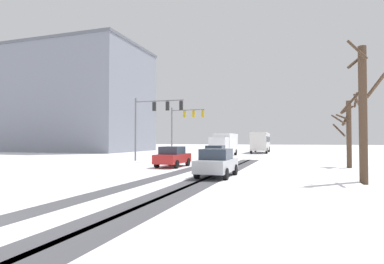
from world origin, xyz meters
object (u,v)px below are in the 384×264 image
at_px(bus_oncoming, 261,141).
at_px(bare_tree_sidewalk_mid, 348,129).
at_px(traffic_signal_far_left, 185,120).
at_px(car_silver_third, 217,163).
at_px(office_building_far_left_block, 76,100).
at_px(box_truck_delivery, 224,144).
at_px(car_dark_green_lead, 216,154).
at_px(car_red_second, 173,157).
at_px(bare_tree_sidewalk_near, 363,111).
at_px(traffic_signal_near_left, 154,114).

xyz_separation_m(bus_oncoming, bare_tree_sidewalk_mid, (9.51, -27.38, 0.96)).
bearing_deg(traffic_signal_far_left, car_silver_third, -65.66).
height_order(bare_tree_sidewalk_mid, office_building_far_left_block, office_building_far_left_block).
bearing_deg(box_truck_delivery, car_dark_green_lead, -81.34).
xyz_separation_m(car_red_second, bus_oncoming, (3.65, 30.76, 1.18)).
height_order(car_red_second, office_building_far_left_block, office_building_far_left_block).
bearing_deg(office_building_far_left_block, bare_tree_sidewalk_mid, -28.75).
bearing_deg(bus_oncoming, office_building_far_left_block, -175.85).
xyz_separation_m(car_dark_green_lead, office_building_far_left_block, (-34.11, 22.47, 9.22)).
distance_m(traffic_signal_far_left, bare_tree_sidewalk_mid, 21.72).
bearing_deg(car_dark_green_lead, bare_tree_sidewalk_near, -49.08).
bearing_deg(traffic_signal_near_left, traffic_signal_far_left, 91.66).
height_order(traffic_signal_far_left, box_truck_delivery, traffic_signal_far_left).
relative_size(car_silver_third, bare_tree_sidewalk_mid, 0.72).
relative_size(traffic_signal_far_left, traffic_signal_near_left, 1.00).
relative_size(car_red_second, bus_oncoming, 0.37).
bearing_deg(traffic_signal_near_left, car_red_second, -53.08).
relative_size(car_red_second, office_building_far_left_block, 0.15).
distance_m(traffic_signal_near_left, bare_tree_sidewalk_mid, 17.76).
bearing_deg(car_red_second, bus_oncoming, 83.24).
relative_size(bare_tree_sidewalk_near, office_building_far_left_block, 0.26).
bearing_deg(bare_tree_sidewalk_mid, car_dark_green_lead, 168.16).
relative_size(traffic_signal_near_left, bus_oncoming, 0.59).
xyz_separation_m(car_dark_green_lead, car_red_second, (-2.08, -5.71, 0.00)).
xyz_separation_m(car_silver_third, bare_tree_sidewalk_near, (7.46, -0.72, 2.73)).
bearing_deg(bus_oncoming, traffic_signal_far_left, -118.83).
distance_m(traffic_signal_far_left, bare_tree_sidewalk_near, 27.81).
bearing_deg(bare_tree_sidewalk_near, traffic_signal_near_left, 144.40).
bearing_deg(bus_oncoming, box_truck_delivery, -105.04).
xyz_separation_m(bus_oncoming, box_truck_delivery, (-3.43, -12.78, -0.36)).
xyz_separation_m(car_silver_third, bare_tree_sidewalk_mid, (8.20, 8.88, 2.14)).
relative_size(bus_oncoming, bare_tree_sidewalk_near, 1.57).
height_order(bus_oncoming, bare_tree_sidewalk_mid, bare_tree_sidewalk_mid).
bearing_deg(traffic_signal_near_left, bare_tree_sidewalk_near, -35.60).
bearing_deg(box_truck_delivery, bus_oncoming, 74.96).
xyz_separation_m(car_red_second, box_truck_delivery, (0.21, 17.99, 0.82)).
xyz_separation_m(bus_oncoming, office_building_far_left_block, (-35.67, -2.59, 8.04)).
relative_size(bare_tree_sidewalk_near, bare_tree_sidewalk_mid, 1.23).
height_order(car_dark_green_lead, bare_tree_sidewalk_mid, bare_tree_sidewalk_mid).
bearing_deg(traffic_signal_far_left, car_red_second, -73.57).
relative_size(traffic_signal_far_left, bare_tree_sidewalk_near, 0.92).
bearing_deg(box_truck_delivery, bare_tree_sidewalk_mid, -48.43).
height_order(car_red_second, car_silver_third, same).
height_order(car_silver_third, bare_tree_sidewalk_mid, bare_tree_sidewalk_mid).
bearing_deg(car_dark_green_lead, traffic_signal_near_left, 179.32).
relative_size(bus_oncoming, office_building_far_left_block, 0.41).
distance_m(car_silver_third, bare_tree_sidewalk_near, 7.98).
height_order(car_silver_third, bus_oncoming, bus_oncoming).
bearing_deg(bare_tree_sidewalk_mid, box_truck_delivery, 131.57).
distance_m(box_truck_delivery, office_building_far_left_block, 34.84).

